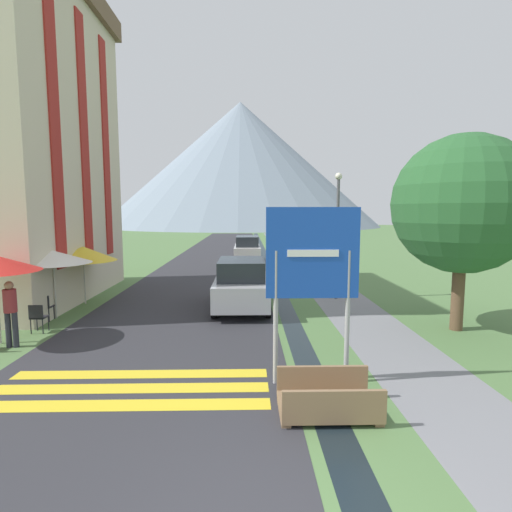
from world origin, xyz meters
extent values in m
plane|color=#517542|center=(0.00, 20.00, 0.00)|extent=(160.00, 160.00, 0.00)
cube|color=#2D2D33|center=(-2.50, 30.00, 0.00)|extent=(6.40, 60.00, 0.01)
cube|color=slate|center=(3.60, 30.00, 0.00)|extent=(2.20, 60.00, 0.01)
cube|color=black|center=(1.20, 30.00, 0.00)|extent=(0.60, 60.00, 0.00)
cube|color=yellow|center=(-2.50, 2.86, 0.01)|extent=(5.44, 0.44, 0.01)
cube|color=yellow|center=(-2.50, 3.56, 0.01)|extent=(5.44, 0.44, 0.01)
cube|color=yellow|center=(-2.50, 4.26, 0.01)|extent=(5.44, 0.44, 0.01)
cone|color=gray|center=(-1.71, 95.18, 14.84)|extent=(66.64, 66.64, 29.69)
cube|color=beige|center=(-9.40, 12.00, 6.32)|extent=(5.68, 8.75, 12.63)
cube|color=maroon|center=(-6.53, 9.59, 6.32)|extent=(0.06, 0.70, 9.47)
cube|color=maroon|center=(-6.53, 12.00, 6.32)|extent=(0.06, 0.70, 9.47)
cube|color=maroon|center=(-6.53, 14.41, 6.32)|extent=(0.06, 0.70, 9.47)
cylinder|color=#9E9EA3|center=(0.37, 3.76, 1.37)|extent=(0.10, 0.10, 2.75)
cylinder|color=#9E9EA3|center=(1.83, 3.76, 1.37)|extent=(0.10, 0.10, 2.75)
cube|color=#1947B7|center=(1.10, 3.74, 2.70)|extent=(1.86, 0.05, 1.82)
cube|color=white|center=(1.10, 3.71, 2.70)|extent=(1.02, 0.02, 0.14)
cube|color=#846647|center=(1.20, 2.52, 0.14)|extent=(1.70, 1.10, 0.12)
cube|color=#846647|center=(1.20, 2.01, 0.43)|extent=(1.70, 0.08, 0.45)
cube|color=#846647|center=(1.20, 3.03, 0.43)|extent=(1.70, 0.08, 0.45)
cube|color=#846647|center=(0.43, 2.52, 0.04)|extent=(0.16, 0.99, 0.08)
cube|color=#846647|center=(1.97, 2.52, 0.04)|extent=(0.16, 0.99, 0.08)
cube|color=#B2B2B7|center=(-0.40, 10.18, 0.72)|extent=(1.89, 4.27, 0.84)
cube|color=#23282D|center=(-0.40, 9.97, 1.48)|extent=(1.60, 2.35, 0.68)
cylinder|color=black|center=(-1.30, 11.51, 0.30)|extent=(0.18, 0.60, 0.60)
cylinder|color=black|center=(0.50, 11.51, 0.30)|extent=(0.18, 0.60, 0.60)
cylinder|color=black|center=(-1.30, 8.86, 0.30)|extent=(0.18, 0.60, 0.60)
cylinder|color=black|center=(0.50, 8.86, 0.30)|extent=(0.18, 0.60, 0.60)
cube|color=silver|center=(-0.18, 23.52, 0.72)|extent=(1.76, 4.41, 0.84)
cube|color=#23282D|center=(-0.18, 23.30, 1.48)|extent=(1.50, 2.43, 0.68)
cylinder|color=black|center=(-1.02, 24.89, 0.30)|extent=(0.18, 0.60, 0.60)
cylinder|color=black|center=(0.67, 24.89, 0.30)|extent=(0.18, 0.60, 0.60)
cylinder|color=black|center=(-1.02, 22.15, 0.30)|extent=(0.18, 0.60, 0.60)
cylinder|color=black|center=(0.67, 22.15, 0.30)|extent=(0.18, 0.60, 0.60)
cube|color=#232328|center=(-6.72, 8.69, 0.45)|extent=(0.40, 0.40, 0.04)
cube|color=#232328|center=(-6.72, 8.51, 0.65)|extent=(0.40, 0.04, 0.40)
cylinder|color=#232328|center=(-6.89, 8.86, 0.23)|extent=(0.03, 0.03, 0.45)
cylinder|color=#232328|center=(-6.55, 8.86, 0.23)|extent=(0.03, 0.03, 0.45)
cylinder|color=#232328|center=(-6.89, 8.52, 0.23)|extent=(0.03, 0.03, 0.45)
cylinder|color=#232328|center=(-6.55, 8.52, 0.23)|extent=(0.03, 0.03, 0.45)
cube|color=#232328|center=(-6.27, 7.40, 0.45)|extent=(0.40, 0.40, 0.04)
cube|color=#232328|center=(-6.27, 7.22, 0.65)|extent=(0.40, 0.04, 0.40)
cylinder|color=#232328|center=(-6.44, 7.57, 0.23)|extent=(0.03, 0.03, 0.45)
cylinder|color=#232328|center=(-6.10, 7.57, 0.23)|extent=(0.03, 0.03, 0.45)
cylinder|color=#232328|center=(-6.44, 7.23, 0.23)|extent=(0.03, 0.03, 0.45)
cylinder|color=#232328|center=(-6.10, 7.23, 0.23)|extent=(0.03, 0.03, 0.45)
cube|color=#232328|center=(-6.98, 10.20, 0.45)|extent=(0.40, 0.40, 0.04)
cube|color=#232328|center=(-6.98, 10.02, 0.65)|extent=(0.40, 0.04, 0.40)
cylinder|color=#232328|center=(-7.15, 10.37, 0.23)|extent=(0.03, 0.03, 0.45)
cylinder|color=#232328|center=(-6.81, 10.37, 0.23)|extent=(0.03, 0.03, 0.45)
cylinder|color=#232328|center=(-7.15, 10.03, 0.23)|extent=(0.03, 0.03, 0.45)
cylinder|color=#232328|center=(-6.81, 10.03, 0.23)|extent=(0.03, 0.03, 0.45)
cylinder|color=#B7B2A8|center=(-6.53, 8.96, 1.07)|extent=(0.06, 0.06, 2.14)
cone|color=silver|center=(-6.53, 8.96, 2.04)|extent=(2.40, 2.40, 0.42)
cylinder|color=#B7B2A8|center=(-6.40, 11.03, 1.02)|extent=(0.06, 0.06, 2.03)
cone|color=yellow|center=(-6.40, 11.03, 1.93)|extent=(2.46, 2.46, 0.55)
cylinder|color=#282833|center=(-6.40, 6.11, 0.47)|extent=(0.14, 0.14, 0.93)
cylinder|color=#282833|center=(-6.22, 6.11, 0.47)|extent=(0.14, 0.14, 0.93)
cylinder|color=maroon|center=(-6.31, 6.11, 1.23)|extent=(0.32, 0.32, 0.60)
sphere|color=#9E755B|center=(-6.31, 6.11, 1.63)|extent=(0.22, 0.22, 0.22)
cylinder|color=#282833|center=(-6.88, 8.02, 0.23)|extent=(0.14, 0.14, 0.46)
cylinder|color=#282833|center=(-6.70, 8.02, 0.23)|extent=(0.14, 0.14, 0.46)
cylinder|color=navy|center=(-6.79, 8.02, 0.75)|extent=(0.32, 0.32, 0.57)
sphere|color=#9E755B|center=(-6.79, 8.02, 1.13)|extent=(0.22, 0.22, 0.22)
cylinder|color=#515156|center=(3.40, 11.68, 2.38)|extent=(0.12, 0.12, 4.77)
sphere|color=silver|center=(3.40, 11.68, 4.89)|extent=(0.28, 0.28, 0.28)
cylinder|color=brown|center=(6.04, 7.37, 1.01)|extent=(0.36, 0.36, 2.02)
sphere|color=#285B2D|center=(6.04, 7.37, 3.73)|extent=(4.01, 4.01, 4.01)
camera|label=1|loc=(-0.21, -4.10, 3.52)|focal=28.00mm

